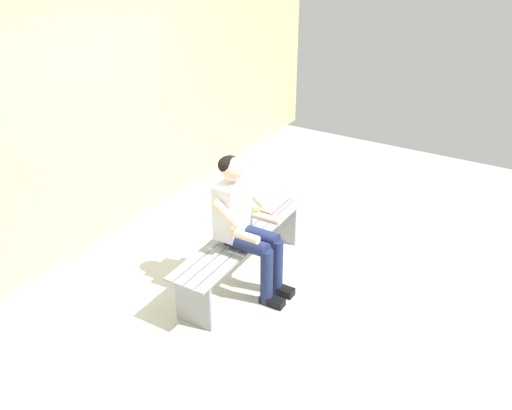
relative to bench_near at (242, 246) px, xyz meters
name	(u,v)px	position (x,y,z in m)	size (l,w,h in m)	color
ground_plane	(283,393)	(1.03, 1.00, -0.38)	(10.00, 7.00, 0.04)	#B2B2AD
brick_wall	(43,103)	(0.50, -1.77, 1.19)	(9.50, 0.24, 3.10)	#D1C684
bench_near	(242,246)	(0.00, 0.00, 0.00)	(1.78, 0.42, 0.47)	gray
person_seated	(244,221)	(0.11, 0.10, 0.35)	(0.50, 0.69, 1.27)	silver
apple	(255,212)	(-0.37, -0.08, 0.16)	(0.09, 0.09, 0.09)	#72B738
book_open	(274,204)	(-0.67, -0.04, 0.12)	(0.41, 0.17, 0.02)	white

